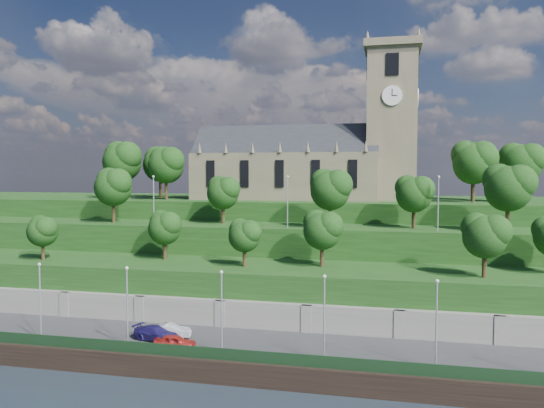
% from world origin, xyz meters
% --- Properties ---
extents(ground, '(320.00, 320.00, 0.00)m').
position_xyz_m(ground, '(0.00, 0.00, 0.00)').
color(ground, black).
rests_on(ground, ground).
extents(promenade, '(160.00, 12.00, 2.00)m').
position_xyz_m(promenade, '(0.00, 6.00, 1.00)').
color(promenade, '#2D2D30').
rests_on(promenade, ground).
extents(quay_wall, '(160.00, 0.50, 2.20)m').
position_xyz_m(quay_wall, '(0.00, -0.05, 1.10)').
color(quay_wall, black).
rests_on(quay_wall, ground).
extents(fence, '(160.00, 0.10, 1.20)m').
position_xyz_m(fence, '(0.00, 0.60, 2.60)').
color(fence, '#17341A').
rests_on(fence, promenade).
extents(retaining_wall, '(160.00, 2.10, 5.00)m').
position_xyz_m(retaining_wall, '(0.00, 11.97, 2.50)').
color(retaining_wall, slate).
rests_on(retaining_wall, ground).
extents(embankment_lower, '(160.00, 12.00, 8.00)m').
position_xyz_m(embankment_lower, '(0.00, 18.00, 4.00)').
color(embankment_lower, '#173B13').
rests_on(embankment_lower, ground).
extents(embankment_upper, '(160.00, 10.00, 12.00)m').
position_xyz_m(embankment_upper, '(0.00, 29.00, 6.00)').
color(embankment_upper, '#173B13').
rests_on(embankment_upper, ground).
extents(hilltop, '(160.00, 32.00, 15.00)m').
position_xyz_m(hilltop, '(0.00, 50.00, 7.50)').
color(hilltop, '#173B13').
rests_on(hilltop, ground).
extents(church, '(38.60, 12.35, 27.60)m').
position_xyz_m(church, '(0.79, 45.98, 22.52)').
color(church, brown).
rests_on(church, hilltop).
extents(trees_lower, '(68.27, 8.62, 7.19)m').
position_xyz_m(trees_lower, '(5.00, 18.07, 12.52)').
color(trees_lower, '#302212').
rests_on(trees_lower, embankment_lower).
extents(trees_upper, '(62.66, 8.37, 8.83)m').
position_xyz_m(trees_upper, '(3.46, 27.96, 17.55)').
color(trees_upper, '#302212').
rests_on(trees_upper, embankment_upper).
extents(trees_hilltop, '(74.81, 16.53, 10.44)m').
position_xyz_m(trees_hilltop, '(-0.65, 44.53, 21.68)').
color(trees_hilltop, '#302212').
rests_on(trees_hilltop, hilltop).
extents(lamp_posts_promenade, '(60.36, 0.36, 8.20)m').
position_xyz_m(lamp_posts_promenade, '(-2.00, 2.50, 6.71)').
color(lamp_posts_promenade, '#B2B2B7').
rests_on(lamp_posts_promenade, promenade).
extents(lamp_posts_upper, '(40.36, 0.36, 7.25)m').
position_xyz_m(lamp_posts_upper, '(0.00, 26.00, 16.22)').
color(lamp_posts_upper, '#B2B2B7').
rests_on(lamp_posts_upper, embankment_upper).
extents(car_left, '(4.39, 2.34, 1.42)m').
position_xyz_m(car_left, '(-7.01, 2.77, 2.71)').
color(car_left, maroon).
rests_on(car_left, promenade).
extents(car_middle, '(4.71, 2.60, 1.47)m').
position_xyz_m(car_middle, '(-8.96, 6.10, 2.74)').
color(car_middle, '#9D9EA1').
rests_on(car_middle, promenade).
extents(car_right, '(5.55, 3.34, 1.51)m').
position_xyz_m(car_right, '(-9.96, 4.87, 2.75)').
color(car_right, '#1D1751').
rests_on(car_right, promenade).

